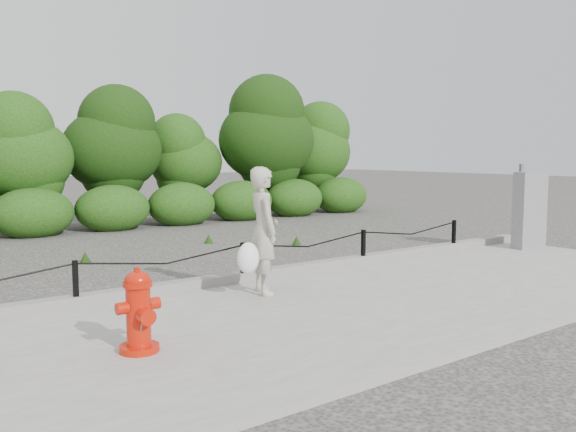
% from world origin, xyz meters
% --- Properties ---
extents(ground, '(90.00, 90.00, 0.00)m').
position_xyz_m(ground, '(0.00, 0.00, 0.00)').
color(ground, '#2D2B28').
rests_on(ground, ground).
extents(sidewalk, '(14.00, 4.00, 0.08)m').
position_xyz_m(sidewalk, '(0.00, -2.00, 0.04)').
color(sidewalk, gray).
rests_on(sidewalk, ground).
extents(curb, '(14.00, 0.22, 0.14)m').
position_xyz_m(curb, '(0.00, 0.05, 0.15)').
color(curb, slate).
rests_on(curb, sidewalk).
extents(chain_barrier, '(10.06, 0.06, 0.60)m').
position_xyz_m(chain_barrier, '(0.00, 0.00, 0.46)').
color(chain_barrier, black).
rests_on(chain_barrier, sidewalk).
extents(treeline, '(20.27, 3.47, 4.38)m').
position_xyz_m(treeline, '(0.02, 8.90, 2.34)').
color(treeline, black).
rests_on(treeline, ground).
extents(fire_hydrant, '(0.44, 0.44, 0.84)m').
position_xyz_m(fire_hydrant, '(-2.57, -2.10, 0.48)').
color(fire_hydrant, red).
rests_on(fire_hydrant, sidewalk).
extents(pedestrian, '(0.80, 0.73, 1.75)m').
position_xyz_m(pedestrian, '(-0.19, -0.79, 0.94)').
color(pedestrian, '#ACA493').
rests_on(pedestrian, sidewalk).
extents(utility_cabinet, '(0.66, 0.50, 1.71)m').
position_xyz_m(utility_cabinet, '(6.37, -0.79, 0.86)').
color(utility_cabinet, gray).
rests_on(utility_cabinet, sidewalk).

